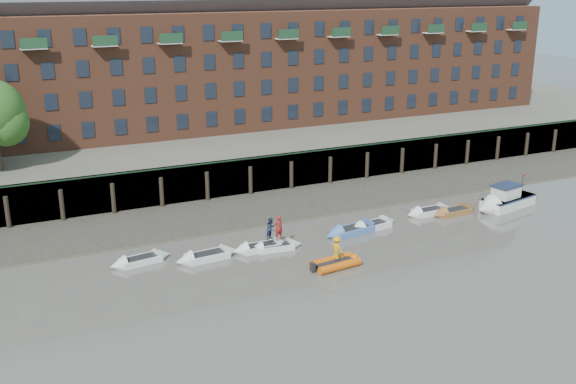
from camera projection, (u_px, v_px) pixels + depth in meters
ground at (412, 288)px, 41.82m from camera, size 220.00×220.00×0.00m
foreshore at (289, 204)px, 57.36m from camera, size 110.00×8.00×0.50m
mud_band at (307, 216)px, 54.43m from camera, size 110.00×1.60×0.10m
river_wall at (268, 173)px, 60.66m from camera, size 110.00×1.23×3.30m
bank_terrace at (218, 142)px, 72.43m from camera, size 110.00×28.00×3.20m
apartment_terrace at (212, 34)px, 69.89m from camera, size 80.60×15.56×20.98m
rowboat_0 at (141, 260)px, 45.40m from camera, size 4.40×1.85×1.24m
rowboat_1 at (207, 256)px, 46.03m from camera, size 4.64×1.69×1.32m
rowboat_2 at (261, 247)px, 47.59m from camera, size 4.26×1.29×1.23m
rowboat_3 at (276, 247)px, 47.68m from camera, size 4.06×1.50×1.15m
rowboat_4 at (353, 230)px, 50.72m from camera, size 5.14×2.17×1.45m
rowboat_5 at (373, 226)px, 51.70m from camera, size 4.66×2.00×1.31m
rowboat_6 at (429, 211)px, 54.90m from camera, size 4.38×1.33×1.27m
rowboat_7 at (455, 211)px, 54.88m from camera, size 4.39×1.50×1.26m
rib_tender at (337, 263)px, 44.89m from camera, size 3.63×2.03×0.62m
motor_launch at (500, 202)px, 55.90m from camera, size 6.53×3.29×2.58m
person_rower_a at (278, 227)px, 47.29m from camera, size 0.68×0.48×1.76m
person_rower_b at (271, 229)px, 47.29m from camera, size 0.98×0.93×1.60m
person_rib_crew at (337, 248)px, 44.53m from camera, size 0.89×1.15×1.56m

